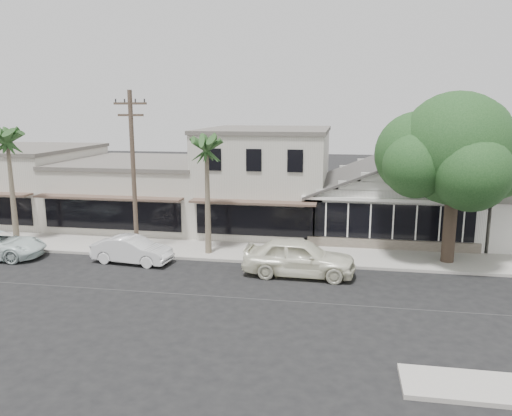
% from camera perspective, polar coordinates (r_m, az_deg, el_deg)
% --- Properties ---
extents(ground, '(140.00, 140.00, 0.00)m').
position_cam_1_polar(ground, '(21.60, 3.71, -10.59)').
color(ground, black).
rests_on(ground, ground).
extents(sidewalk_north, '(90.00, 3.50, 0.15)m').
position_cam_1_polar(sidewalk_north, '(29.62, -10.44, -4.49)').
color(sidewalk_north, '#9E9991').
rests_on(sidewalk_north, ground).
extents(corner_shop, '(10.40, 8.60, 5.10)m').
position_cam_1_polar(corner_shop, '(32.98, 14.83, 1.47)').
color(corner_shop, white).
rests_on(corner_shop, ground).
extents(row_building_near, '(8.00, 10.00, 6.50)m').
position_cam_1_polar(row_building_near, '(34.15, 1.24, 3.25)').
color(row_building_near, beige).
rests_on(row_building_near, ground).
extents(row_building_midnear, '(10.00, 10.00, 4.20)m').
position_cam_1_polar(row_building_midnear, '(36.76, -12.78, 1.74)').
color(row_building_midnear, beige).
rests_on(row_building_midnear, ground).
extents(row_building_midfar, '(11.00, 10.00, 5.00)m').
position_cam_1_polar(row_building_midfar, '(41.86, -26.21, 2.55)').
color(row_building_midfar, beige).
rests_on(row_building_midfar, ground).
extents(utility_pole, '(1.80, 0.24, 9.00)m').
position_cam_1_polar(utility_pole, '(27.66, -13.84, 4.23)').
color(utility_pole, brown).
rests_on(utility_pole, ground).
extents(car_0, '(5.52, 2.35, 1.86)m').
position_cam_1_polar(car_0, '(24.52, 4.93, -5.60)').
color(car_0, silver).
rests_on(car_0, ground).
extents(car_1, '(4.40, 1.96, 1.40)m').
position_cam_1_polar(car_1, '(27.25, -13.98, -4.66)').
color(car_1, white).
rests_on(car_1, ground).
extents(shade_tree, '(8.04, 7.27, 8.92)m').
position_cam_1_polar(shade_tree, '(27.43, 21.58, 5.98)').
color(shade_tree, '#493A2C').
rests_on(shade_tree, ground).
extents(palm_east, '(2.92, 2.92, 7.06)m').
position_cam_1_polar(palm_east, '(26.97, -5.68, 6.90)').
color(palm_east, '#726651').
rests_on(palm_east, ground).
extents(palm_mid, '(2.69, 2.69, 7.36)m').
position_cam_1_polar(palm_mid, '(32.29, -26.57, 6.99)').
color(palm_mid, '#726651').
rests_on(palm_mid, ground).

